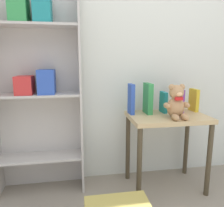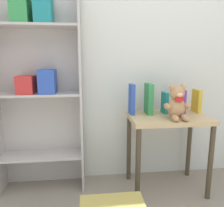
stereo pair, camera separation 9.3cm
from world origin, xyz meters
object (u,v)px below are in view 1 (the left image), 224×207
(display_table, at_px, (167,128))
(teddy_bear, at_px, (177,103))
(book_standing_green, at_px, (148,98))
(book_standing_yellow, at_px, (194,100))
(bookshelf_side, at_px, (37,81))
(book_standing_purple, at_px, (180,101))
(book_standing_blue, at_px, (131,99))
(book_standing_teal, at_px, (163,102))

(display_table, relative_size, teddy_bear, 2.42)
(book_standing_green, distance_m, book_standing_yellow, 0.44)
(book_standing_green, bearing_deg, teddy_bear, -47.94)
(teddy_bear, xyz_separation_m, book_standing_yellow, (0.26, 0.20, -0.02))
(bookshelf_side, bearing_deg, book_standing_green, -4.88)
(display_table, relative_size, book_standing_purple, 3.22)
(display_table, height_order, book_standing_blue, book_standing_blue)
(bookshelf_side, bearing_deg, book_standing_teal, -3.65)
(display_table, height_order, book_standing_purple, book_standing_purple)
(display_table, distance_m, book_standing_teal, 0.22)
(teddy_bear, height_order, book_standing_blue, teddy_bear)
(book_standing_green, distance_m, book_standing_purple, 0.29)
(teddy_bear, bearing_deg, book_standing_purple, 57.44)
(teddy_bear, distance_m, book_standing_purple, 0.22)
(display_table, xyz_separation_m, teddy_bear, (0.02, -0.10, 0.23))
(book_standing_purple, bearing_deg, book_standing_green, -177.94)
(bookshelf_side, distance_m, book_standing_purple, 1.21)
(book_standing_green, height_order, book_standing_yellow, book_standing_green)
(book_standing_purple, height_order, book_standing_yellow, book_standing_purple)
(book_standing_purple, bearing_deg, bookshelf_side, 178.12)
(teddy_bear, height_order, book_standing_green, teddy_bear)
(book_standing_yellow, bearing_deg, teddy_bear, -143.88)
(teddy_bear, height_order, book_standing_purple, teddy_bear)
(bookshelf_side, xyz_separation_m, display_table, (1.05, -0.17, -0.39))
(bookshelf_side, distance_m, display_table, 1.13)
(book_standing_blue, height_order, book_standing_teal, book_standing_blue)
(book_standing_teal, bearing_deg, teddy_bear, -82.24)
(book_standing_purple, bearing_deg, book_standing_blue, -178.61)
(book_standing_yellow, bearing_deg, book_standing_purple, -174.84)
(teddy_bear, height_order, book_standing_teal, teddy_bear)
(display_table, height_order, book_standing_yellow, book_standing_yellow)
(book_standing_purple, bearing_deg, book_standing_yellow, 8.53)
(display_table, xyz_separation_m, book_standing_yellow, (0.29, 0.11, 0.21))
(bookshelf_side, height_order, display_table, bookshelf_side)
(book_standing_blue, xyz_separation_m, book_standing_green, (0.14, -0.00, 0.00))
(teddy_bear, relative_size, book_standing_blue, 1.05)
(teddy_bear, bearing_deg, book_standing_green, 132.38)
(display_table, relative_size, book_standing_green, 2.51)
(bookshelf_side, xyz_separation_m, teddy_bear, (1.08, -0.26, -0.16))
(book_standing_yellow, bearing_deg, book_standing_blue, 179.81)
(display_table, bearing_deg, book_standing_purple, 31.77)
(book_standing_yellow, bearing_deg, display_table, -161.36)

